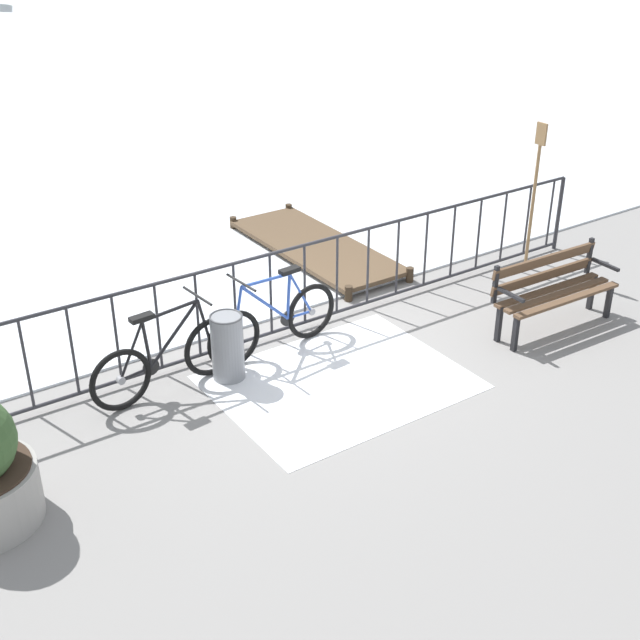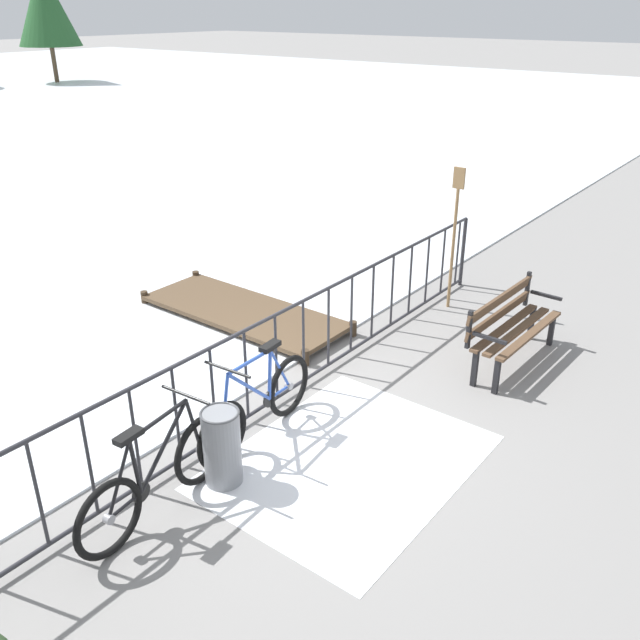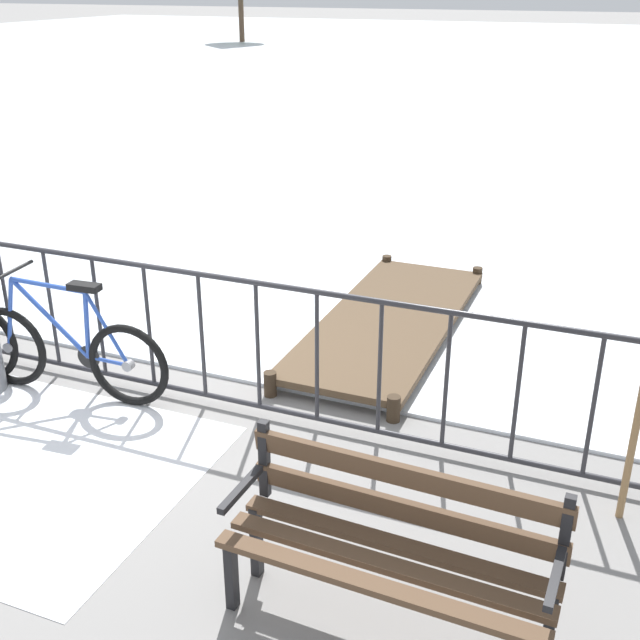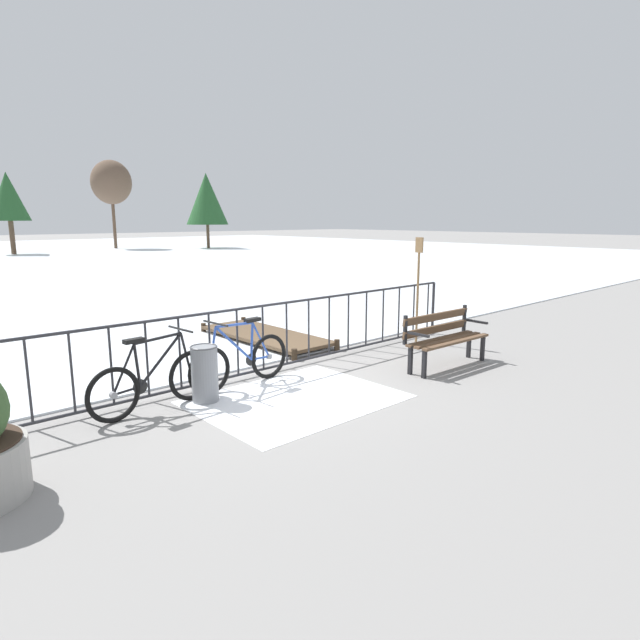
{
  "view_description": "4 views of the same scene",
  "coord_description": "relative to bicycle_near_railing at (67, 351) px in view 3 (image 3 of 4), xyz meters",
  "views": [
    {
      "loc": [
        -4.52,
        -7.24,
        4.63
      ],
      "look_at": [
        -0.06,
        -0.73,
        0.51
      ],
      "focal_mm": 46.96,
      "sensor_mm": 36.0,
      "label": 1
    },
    {
      "loc": [
        -4.38,
        -4.12,
        3.9
      ],
      "look_at": [
        1.22,
        0.19,
        0.57
      ],
      "focal_mm": 37.75,
      "sensor_mm": 36.0,
      "label": 2
    },
    {
      "loc": [
        3.42,
        -4.43,
        2.96
      ],
      "look_at": [
        1.48,
        0.33,
        0.69
      ],
      "focal_mm": 43.62,
      "sensor_mm": 36.0,
      "label": 3
    },
    {
      "loc": [
        -4.34,
        -6.26,
        2.32
      ],
      "look_at": [
        0.84,
        -0.59,
        0.84
      ],
      "focal_mm": 29.65,
      "sensor_mm": 36.0,
      "label": 4
    }
  ],
  "objects": [
    {
      "name": "ground_plane",
      "position": [
        0.35,
        0.26,
        -0.37
      ],
      "size": [
        160.0,
        160.0,
        0.0
      ],
      "primitive_type": "plane",
      "color": "gray"
    },
    {
      "name": "frozen_pond",
      "position": [
        0.35,
        28.66,
        -0.35
      ],
      "size": [
        80.0,
        56.0,
        0.03
      ],
      "primitive_type": "cube",
      "color": "silver",
      "rests_on": "ground"
    },
    {
      "name": "snow_patch",
      "position": [
        0.21,
        -0.94,
        -0.36
      ],
      "size": [
        2.54,
        1.99,
        0.01
      ],
      "primitive_type": "cube",
      "color": "white",
      "rests_on": "ground"
    },
    {
      "name": "railing_fence",
      "position": [
        0.35,
        0.26,
        0.19
      ],
      "size": [
        9.06,
        0.06,
        1.07
      ],
      "color": "#2D2D33",
      "rests_on": "ground"
    },
    {
      "name": "bicycle_near_railing",
      "position": [
        0.0,
        0.0,
        0.0
      ],
      "size": [
        1.71,
        0.52,
        0.97
      ],
      "color": "black",
      "rests_on": "ground"
    },
    {
      "name": "park_bench",
      "position": [
        2.97,
        -1.3,
        0.14
      ],
      "size": [
        1.62,
        0.54,
        0.89
      ],
      "color": "brown",
      "rests_on": "ground"
    },
    {
      "name": "wooden_dock",
      "position": [
        1.92,
        2.03,
        -0.25
      ],
      "size": [
        1.1,
        3.04,
        0.2
      ],
      "color": "brown",
      "rests_on": "ground"
    }
  ]
}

